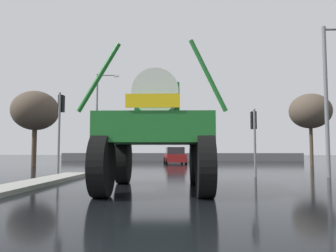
% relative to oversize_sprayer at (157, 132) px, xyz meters
% --- Properties ---
extents(ground_plane, '(120.00, 120.00, 0.00)m').
position_rel_oversize_sprayer_xyz_m(ground_plane, '(0.21, 11.45, -1.84)').
color(ground_plane, black).
extents(median_island, '(1.16, 8.71, 0.15)m').
position_rel_oversize_sprayer_xyz_m(median_island, '(-4.45, 1.21, -1.77)').
color(median_island, '#9E9B93').
rests_on(median_island, ground).
extents(oversize_sprayer, '(4.01, 5.45, 4.21)m').
position_rel_oversize_sprayer_xyz_m(oversize_sprayer, '(0.00, 0.00, 0.00)').
color(oversize_sprayer, black).
rests_on(oversize_sprayer, ground).
extents(sedan_ahead, '(2.31, 4.29, 1.52)m').
position_rel_oversize_sprayer_xyz_m(sedan_ahead, '(-0.14, 19.82, -1.13)').
color(sedan_ahead, maroon).
rests_on(sedan_ahead, ground).
extents(traffic_signal_near_left, '(0.24, 0.54, 4.09)m').
position_rel_oversize_sprayer_xyz_m(traffic_signal_near_left, '(-5.30, 5.32, 1.14)').
color(traffic_signal_near_left, slate).
rests_on(traffic_signal_near_left, ground).
extents(traffic_signal_near_right, '(0.24, 0.54, 3.20)m').
position_rel_oversize_sprayer_xyz_m(traffic_signal_near_right, '(4.17, 5.33, 0.48)').
color(traffic_signal_near_right, slate).
rests_on(traffic_signal_near_right, ground).
extents(streetlight_near_right, '(1.77, 0.24, 7.12)m').
position_rel_oversize_sprayer_xyz_m(streetlight_near_right, '(7.63, 5.06, 2.14)').
color(streetlight_near_right, slate).
rests_on(streetlight_near_right, ground).
extents(streetlight_far_left, '(2.30, 0.24, 8.99)m').
position_rel_oversize_sprayer_xyz_m(streetlight_far_left, '(-7.92, 21.80, 3.16)').
color(streetlight_far_left, slate).
rests_on(streetlight_far_left, ground).
extents(bare_tree_left, '(3.60, 3.60, 5.85)m').
position_rel_oversize_sprayer_xyz_m(bare_tree_left, '(-10.83, 14.15, 2.46)').
color(bare_tree_left, '#473828').
rests_on(bare_tree_left, ground).
extents(bare_tree_right, '(3.48, 3.48, 6.05)m').
position_rel_oversize_sprayer_xyz_m(bare_tree_right, '(11.49, 17.75, 2.70)').
color(bare_tree_right, '#473828').
rests_on(bare_tree_right, ground).
extents(roadside_barrier, '(27.90, 0.24, 0.90)m').
position_rel_oversize_sprayer_xyz_m(roadside_barrier, '(0.21, 27.31, -1.39)').
color(roadside_barrier, '#59595B').
rests_on(roadside_barrier, ground).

